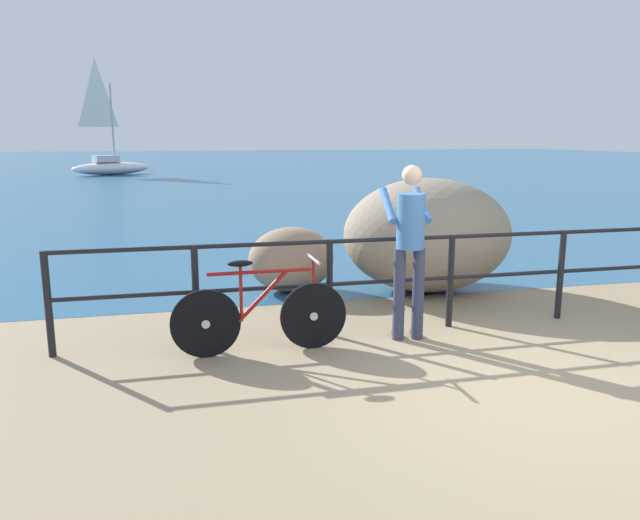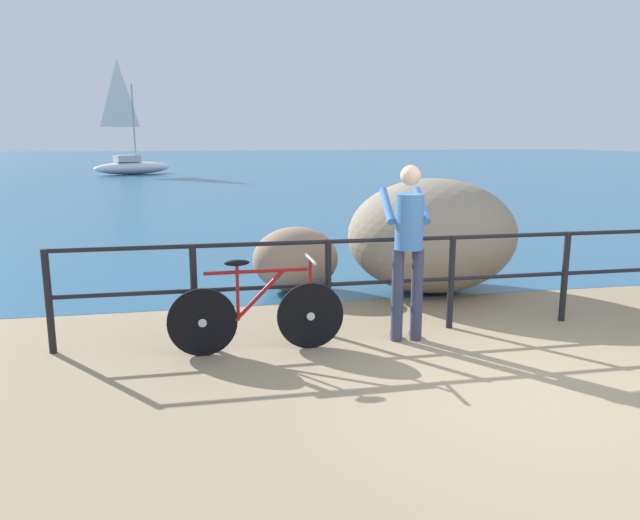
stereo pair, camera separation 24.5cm
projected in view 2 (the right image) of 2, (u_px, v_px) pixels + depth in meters
name	position (u px, v px, depth m)	size (l,w,h in m)	color
ground_plane	(267.00, 191.00, 24.12)	(120.00, 120.00, 0.10)	#937F60
sea_surface	(231.00, 162.00, 51.12)	(120.00, 90.00, 0.01)	#285B7F
promenade_railing	(452.00, 271.00, 6.49)	(8.21, 0.07, 1.02)	black
bicycle	(258.00, 313.00, 5.80)	(1.70, 0.48, 0.92)	black
person_at_railing	(408.00, 245.00, 6.04)	(0.49, 0.66, 1.78)	#333851
breakwater_boulder_main	(432.00, 235.00, 8.07)	(2.28, 1.92, 1.52)	gray
breakwater_boulder_left	(296.00, 259.00, 8.12)	(1.15, 0.88, 0.87)	#967A62
sailboat	(131.00, 162.00, 33.74)	(4.48, 3.26, 6.16)	white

